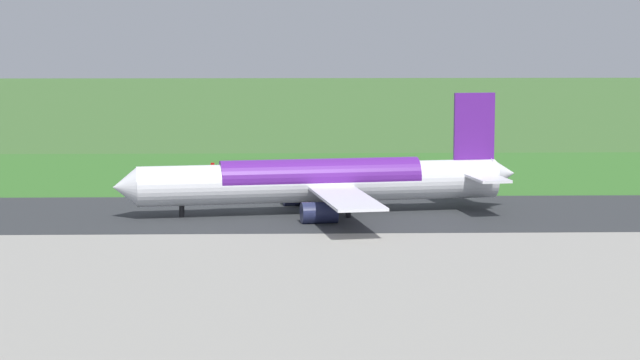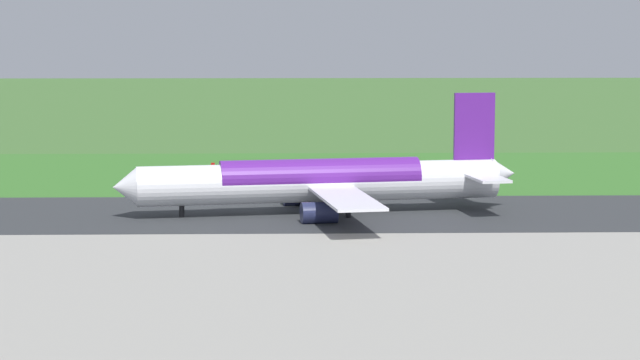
{
  "view_description": "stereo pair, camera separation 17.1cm",
  "coord_description": "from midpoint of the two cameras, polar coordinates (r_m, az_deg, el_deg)",
  "views": [
    {
      "loc": [
        -4.16,
        154.19,
        24.85
      ],
      "look_at": [
        -8.28,
        0.0,
        4.5
      ],
      "focal_mm": 66.21,
      "sensor_mm": 36.0,
      "label": 1
    },
    {
      "loc": [
        -4.33,
        154.19,
        24.85
      ],
      "look_at": [
        -8.28,
        0.0,
        4.5
      ],
      "focal_mm": 66.21,
      "sensor_mm": 36.0,
      "label": 2
    }
  ],
  "objects": [
    {
      "name": "traffic_cone_orange",
      "position": [
        191.66,
        -7.4,
        0.09
      ],
      "size": [
        0.4,
        0.4,
        0.55
      ],
      "primitive_type": "cone",
      "color": "orange",
      "rests_on": "ground"
    },
    {
      "name": "ground_plane",
      "position": [
        156.24,
        -3.07,
        -1.65
      ],
      "size": [
        800.0,
        800.0,
        0.0
      ],
      "primitive_type": "plane",
      "color": "#3D662D"
    },
    {
      "name": "airliner_main",
      "position": [
        155.67,
        0.11,
        -0.05
      ],
      "size": [
        54.02,
        44.4,
        15.88
      ],
      "color": "white",
      "rests_on": "ground"
    },
    {
      "name": "grass_verge_foreground",
      "position": [
        189.57,
        -2.8,
        -0.02
      ],
      "size": [
        600.0,
        80.0,
        0.04
      ],
      "primitive_type": "cube",
      "color": "#346B27",
      "rests_on": "ground"
    },
    {
      "name": "runway_asphalt",
      "position": [
        156.23,
        -3.07,
        -1.64
      ],
      "size": [
        600.0,
        30.71,
        0.06
      ],
      "primitive_type": "cube",
      "color": "#2D3033",
      "rests_on": "ground"
    },
    {
      "name": "no_stopping_sign",
      "position": [
        194.32,
        -5.24,
        0.56
      ],
      "size": [
        0.6,
        0.1,
        2.37
      ],
      "color": "slate",
      "rests_on": "ground"
    },
    {
      "name": "apron_concrete",
      "position": [
        108.38,
        -3.75,
        -5.74
      ],
      "size": [
        440.0,
        110.0,
        0.05
      ],
      "primitive_type": "cube",
      "color": "gray",
      "rests_on": "ground"
    }
  ]
}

